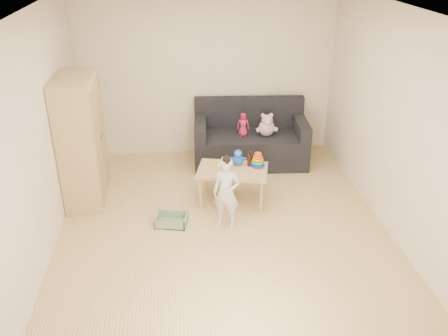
{
  "coord_description": "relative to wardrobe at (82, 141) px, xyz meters",
  "views": [
    {
      "loc": [
        -0.53,
        -5.02,
        3.27
      ],
      "look_at": [
        0.05,
        0.25,
        0.65
      ],
      "focal_mm": 38.0,
      "sensor_mm": 36.0,
      "label": 1
    }
  ],
  "objects": [
    {
      "name": "room",
      "position": [
        1.75,
        -0.84,
        0.45
      ],
      "size": [
        4.5,
        4.5,
        4.5
      ],
      "color": "tan",
      "rests_on": "ground"
    },
    {
      "name": "blue_plush",
      "position": [
        2.04,
        -0.17,
        -0.26
      ],
      "size": [
        0.19,
        0.16,
        0.23
      ],
      "primitive_type": null,
      "rotation": [
        0.0,
        0.0,
        0.05
      ],
      "color": "blue",
      "rests_on": "play_table"
    },
    {
      "name": "ring_stacker",
      "position": [
        2.29,
        -0.29,
        -0.28
      ],
      "size": [
        0.19,
        0.19,
        0.22
      ],
      "color": "#FFAD0D",
      "rests_on": "play_table"
    },
    {
      "name": "toddler",
      "position": [
        1.8,
        -0.87,
        -0.41
      ],
      "size": [
        0.39,
        0.33,
        0.89
      ],
      "primitive_type": "imported",
      "rotation": [
        0.0,
        0.0,
        -0.38
      ],
      "color": "silver",
      "rests_on": "ground"
    },
    {
      "name": "play_table",
      "position": [
        1.95,
        -0.3,
        -0.61
      ],
      "size": [
        1.02,
        0.77,
        0.48
      ],
      "primitive_type": "cube",
      "rotation": [
        0.0,
        0.0,
        -0.23
      ],
      "color": "tan",
      "rests_on": "ground"
    },
    {
      "name": "sofa",
      "position": [
        2.38,
        0.88,
        -0.61
      ],
      "size": [
        1.79,
        0.98,
        0.49
      ],
      "primitive_type": "cube",
      "rotation": [
        0.0,
        0.0,
        -0.07
      ],
      "color": "black",
      "rests_on": "ground"
    },
    {
      "name": "doll",
      "position": [
        2.25,
        0.81,
        -0.18
      ],
      "size": [
        0.2,
        0.15,
        0.36
      ],
      "primitive_type": "imported",
      "rotation": [
        0.0,
        0.0,
        -0.15
      ],
      "color": "#AB2040",
      "rests_on": "sofa"
    },
    {
      "name": "pink_bear",
      "position": [
        2.61,
        0.79,
        -0.21
      ],
      "size": [
        0.27,
        0.23,
        0.3
      ],
      "primitive_type": null,
      "rotation": [
        0.0,
        0.0,
        0.01
      ],
      "color": "#C994A8",
      "rests_on": "sofa"
    },
    {
      "name": "storage_bin",
      "position": [
        1.12,
        -0.79,
        -0.79
      ],
      "size": [
        0.44,
        0.36,
        0.12
      ],
      "primitive_type": null,
      "rotation": [
        0.0,
        0.0,
        -0.21
      ],
      "color": "gray",
      "rests_on": "ground"
    },
    {
      "name": "yellow_book",
      "position": [
        1.86,
        -0.14,
        -0.36
      ],
      "size": [
        0.23,
        0.23,
        0.01
      ],
      "primitive_type": "cube",
      "rotation": [
        0.0,
        0.0,
        -0.21
      ],
      "color": "#ECFF1A",
      "rests_on": "play_table"
    },
    {
      "name": "brown_bottle",
      "position": [
        2.19,
        -0.22,
        -0.28
      ],
      "size": [
        0.07,
        0.07,
        0.21
      ],
      "color": "black",
      "rests_on": "play_table"
    },
    {
      "name": "wooden_figure",
      "position": [
        1.85,
        -0.26,
        -0.32
      ],
      "size": [
        0.04,
        0.03,
        0.1
      ],
      "primitive_type": null,
      "rotation": [
        0.0,
        0.0,
        -0.02
      ],
      "color": "brown",
      "rests_on": "play_table"
    },
    {
      "name": "wardrobe",
      "position": [
        0.0,
        0.0,
        0.0
      ],
      "size": [
        0.47,
        0.95,
        1.7
      ],
      "primitive_type": "cube",
      "color": "tan",
      "rests_on": "ground"
    }
  ]
}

